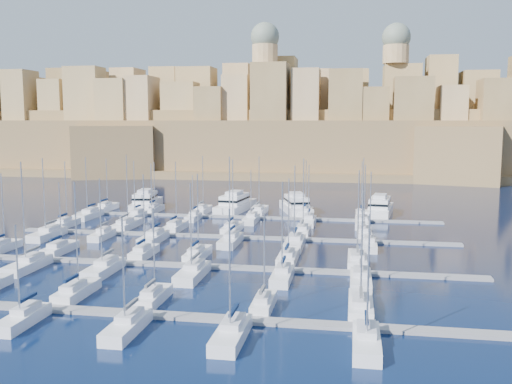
% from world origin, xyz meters
% --- Properties ---
extents(ground, '(600.00, 600.00, 0.00)m').
position_xyz_m(ground, '(0.00, 0.00, 0.00)').
color(ground, black).
rests_on(ground, ground).
extents(pontoon_near, '(84.00, 2.00, 0.40)m').
position_xyz_m(pontoon_near, '(0.00, -34.00, 0.20)').
color(pontoon_near, slate).
rests_on(pontoon_near, ground).
extents(pontoon_mid_near, '(84.00, 2.00, 0.40)m').
position_xyz_m(pontoon_mid_near, '(0.00, -12.00, 0.20)').
color(pontoon_mid_near, slate).
rests_on(pontoon_mid_near, ground).
extents(pontoon_mid_far, '(84.00, 2.00, 0.40)m').
position_xyz_m(pontoon_mid_far, '(0.00, 10.00, 0.20)').
color(pontoon_mid_far, slate).
rests_on(pontoon_mid_far, ground).
extents(pontoon_far, '(84.00, 2.00, 0.40)m').
position_xyz_m(pontoon_far, '(0.00, 32.00, 0.20)').
color(pontoon_far, slate).
rests_on(pontoon_far, ground).
extents(sailboat_2, '(2.61, 8.71, 14.81)m').
position_xyz_m(sailboat_2, '(-11.38, -28.76, 0.75)').
color(sailboat_2, white).
rests_on(sailboat_2, ground).
extents(sailboat_3, '(2.35, 7.84, 11.90)m').
position_xyz_m(sailboat_3, '(-1.06, -29.18, 0.72)').
color(sailboat_3, white).
rests_on(sailboat_3, ground).
extents(sailboat_4, '(2.24, 7.46, 11.71)m').
position_xyz_m(sailboat_4, '(12.57, -29.37, 0.71)').
color(sailboat_4, white).
rests_on(sailboat_4, ground).
extents(sailboat_5, '(2.79, 9.29, 14.43)m').
position_xyz_m(sailboat_5, '(23.81, -28.47, 0.75)').
color(sailboat_5, white).
rests_on(sailboat_5, ground).
extents(sailboat_8, '(2.42, 8.06, 11.41)m').
position_xyz_m(sailboat_8, '(-12.41, -38.92, 0.71)').
color(sailboat_8, white).
rests_on(sailboat_8, ground).
extents(sailboat_9, '(2.60, 8.68, 12.59)m').
position_xyz_m(sailboat_9, '(-0.33, -39.23, 0.73)').
color(sailboat_9, white).
rests_on(sailboat_9, ground).
extents(sailboat_10, '(2.76, 9.19, 13.88)m').
position_xyz_m(sailboat_10, '(10.87, -39.48, 0.74)').
color(sailboat_10, white).
rests_on(sailboat_10, ground).
extents(sailboat_11, '(2.66, 8.87, 13.65)m').
position_xyz_m(sailboat_11, '(24.25, -39.32, 0.74)').
color(sailboat_11, white).
rests_on(sailboat_11, ground).
extents(sailboat_12, '(2.40, 7.99, 13.52)m').
position_xyz_m(sailboat_12, '(-35.87, -7.11, 0.73)').
color(sailboat_12, white).
rests_on(sailboat_12, ground).
extents(sailboat_13, '(2.61, 8.70, 12.10)m').
position_xyz_m(sailboat_13, '(-25.63, -6.76, 0.72)').
color(sailboat_13, white).
rests_on(sailboat_13, ground).
extents(sailboat_14, '(2.47, 8.25, 13.72)m').
position_xyz_m(sailboat_14, '(-10.76, -6.98, 0.74)').
color(sailboat_14, white).
rests_on(sailboat_14, ground).
extents(sailboat_15, '(2.66, 8.86, 13.91)m').
position_xyz_m(sailboat_15, '(-1.81, -6.68, 0.74)').
color(sailboat_15, white).
rests_on(sailboat_15, ground).
extents(sailboat_16, '(2.79, 9.29, 13.41)m').
position_xyz_m(sailboat_16, '(12.82, -6.47, 0.74)').
color(sailboat_16, white).
rests_on(sailboat_16, ground).
extents(sailboat_17, '(2.89, 9.63, 14.82)m').
position_xyz_m(sailboat_17, '(23.54, -6.30, 0.75)').
color(sailboat_17, white).
rests_on(sailboat_17, ground).
extents(sailboat_19, '(2.87, 9.55, 16.44)m').
position_xyz_m(sailboat_19, '(-24.76, -17.66, 0.77)').
color(sailboat_19, white).
rests_on(sailboat_19, ground).
extents(sailboat_20, '(2.87, 9.55, 13.62)m').
position_xyz_m(sailboat_20, '(-12.76, -17.66, 0.74)').
color(sailboat_20, white).
rests_on(sailboat_20, ground).
extents(sailboat_21, '(2.95, 9.85, 13.85)m').
position_xyz_m(sailboat_21, '(0.61, -17.80, 0.75)').
color(sailboat_21, white).
rests_on(sailboat_21, ground).
extents(sailboat_22, '(2.57, 8.56, 14.18)m').
position_xyz_m(sailboat_22, '(13.27, -17.17, 0.74)').
color(sailboat_22, white).
rests_on(sailboat_22, ground).
extents(sailboat_23, '(2.80, 9.34, 14.27)m').
position_xyz_m(sailboat_23, '(23.94, -17.55, 0.75)').
color(sailboat_23, white).
rests_on(sailboat_23, ground).
extents(sailboat_24, '(2.47, 8.24, 13.92)m').
position_xyz_m(sailboat_24, '(-36.16, 15.01, 0.74)').
color(sailboat_24, white).
rests_on(sailboat_24, ground).
extents(sailboat_25, '(2.99, 9.98, 15.37)m').
position_xyz_m(sailboat_25, '(-23.10, 15.87, 0.76)').
color(sailboat_25, white).
rests_on(sailboat_25, ground).
extents(sailboat_26, '(2.75, 9.16, 14.11)m').
position_xyz_m(sailboat_26, '(-12.52, 15.47, 0.74)').
color(sailboat_26, white).
rests_on(sailboat_26, ground).
extents(sailboat_27, '(2.91, 9.68, 14.71)m').
position_xyz_m(sailboat_27, '(-0.87, 15.72, 0.75)').
color(sailboat_27, white).
rests_on(sailboat_27, ground).
extents(sailboat_28, '(2.72, 9.06, 15.05)m').
position_xyz_m(sailboat_28, '(13.20, 15.42, 0.75)').
color(sailboat_28, white).
rests_on(sailboat_28, ground).
extents(sailboat_29, '(2.70, 8.99, 13.98)m').
position_xyz_m(sailboat_29, '(24.91, 15.38, 0.74)').
color(sailboat_29, white).
rests_on(sailboat_29, ground).
extents(sailboat_30, '(3.04, 10.12, 15.45)m').
position_xyz_m(sailboat_30, '(-34.06, 4.06, 0.76)').
color(sailboat_30, white).
rests_on(sailboat_30, ground).
extents(sailboat_31, '(2.33, 7.76, 11.72)m').
position_xyz_m(sailboat_31, '(-23.57, 5.22, 0.71)').
color(sailboat_31, white).
rests_on(sailboat_31, ground).
extents(sailboat_32, '(2.94, 9.79, 14.67)m').
position_xyz_m(sailboat_32, '(-13.11, 4.22, 0.76)').
color(sailboat_32, white).
rests_on(sailboat_32, ground).
extents(sailboat_33, '(2.90, 9.67, 16.06)m').
position_xyz_m(sailboat_33, '(1.27, 4.29, 0.77)').
color(sailboat_33, white).
rests_on(sailboat_33, ground).
extents(sailboat_34, '(3.08, 10.27, 14.70)m').
position_xyz_m(sailboat_34, '(12.79, 3.99, 0.76)').
color(sailboat_34, white).
rests_on(sailboat_34, ground).
extents(sailboat_35, '(2.47, 8.25, 13.75)m').
position_xyz_m(sailboat_35, '(25.64, 4.98, 0.74)').
color(sailboat_35, white).
rests_on(sailboat_35, ground).
extents(sailboat_36, '(2.73, 9.10, 13.02)m').
position_xyz_m(sailboat_36, '(-37.31, 37.44, 0.74)').
color(sailboat_36, white).
rests_on(sailboat_36, ground).
extents(sailboat_37, '(2.51, 8.38, 12.41)m').
position_xyz_m(sailboat_37, '(-24.86, 37.08, 0.72)').
color(sailboat_37, white).
rests_on(sailboat_37, ground).
extents(sailboat_38, '(2.65, 8.85, 13.96)m').
position_xyz_m(sailboat_38, '(-12.79, 37.31, 0.74)').
color(sailboat_38, white).
rests_on(sailboat_38, ground).
extents(sailboat_39, '(3.14, 10.46, 13.92)m').
position_xyz_m(sailboat_39, '(0.70, 38.10, 0.76)').
color(sailboat_39, white).
rests_on(sailboat_39, ground).
extents(sailboat_40, '(2.95, 9.83, 13.15)m').
position_xyz_m(sailboat_40, '(11.84, 37.79, 0.74)').
color(sailboat_40, white).
rests_on(sailboat_40, ground).
extents(sailboat_41, '(2.49, 8.31, 13.09)m').
position_xyz_m(sailboat_41, '(24.60, 37.05, 0.73)').
color(sailboat_41, white).
rests_on(sailboat_41, ground).
extents(sailboat_42, '(3.00, 10.01, 14.21)m').
position_xyz_m(sailboat_42, '(-36.49, 26.12, 0.75)').
color(sailboat_42, white).
rests_on(sailboat_42, ground).
extents(sailboat_43, '(2.46, 8.22, 13.46)m').
position_xyz_m(sailboat_43, '(-25.54, 27.00, 0.73)').
color(sailboat_43, white).
rests_on(sailboat_43, ground).
extents(sailboat_44, '(2.19, 7.30, 10.39)m').
position_xyz_m(sailboat_44, '(-12.22, 27.45, 0.70)').
color(sailboat_44, white).
rests_on(sailboat_44, ground).
extents(sailboat_45, '(2.60, 8.68, 11.81)m').
position_xyz_m(sailboat_45, '(1.00, 26.77, 0.72)').
color(sailboat_45, white).
rests_on(sailboat_45, ground).
extents(sailboat_46, '(2.71, 9.03, 13.06)m').
position_xyz_m(sailboat_46, '(13.45, 26.60, 0.73)').
color(sailboat_46, white).
rests_on(sailboat_46, ground).
extents(sailboat_47, '(2.99, 9.96, 14.70)m').
position_xyz_m(sailboat_47, '(24.73, 26.14, 0.76)').
color(sailboat_47, white).
rests_on(sailboat_47, ground).
extents(motor_yacht_a, '(7.29, 17.45, 5.25)m').
position_xyz_m(motor_yacht_a, '(-28.69, 41.63, 1.73)').
color(motor_yacht_a, white).
rests_on(motor_yacht_a, ground).
extents(motor_yacht_b, '(7.51, 18.47, 5.25)m').
position_xyz_m(motor_yacht_b, '(-5.83, 42.13, 1.73)').
color(motor_yacht_b, white).
rests_on(motor_yacht_b, ground).
extents(motor_yacht_c, '(9.88, 17.71, 5.25)m').
position_xyz_m(motor_yacht_c, '(9.21, 41.66, 1.73)').
color(motor_yacht_c, white).
rests_on(motor_yacht_c, ground).
extents(motor_yacht_d, '(7.20, 17.38, 5.25)m').
position_xyz_m(motor_yacht_d, '(28.96, 41.61, 1.73)').
color(motor_yacht_d, white).
rests_on(motor_yacht_d, ground).
extents(fortified_city, '(460.00, 108.95, 59.52)m').
position_xyz_m(fortified_city, '(-0.19, 155.26, 14.74)').
color(fortified_city, brown).
rests_on(fortified_city, ground).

